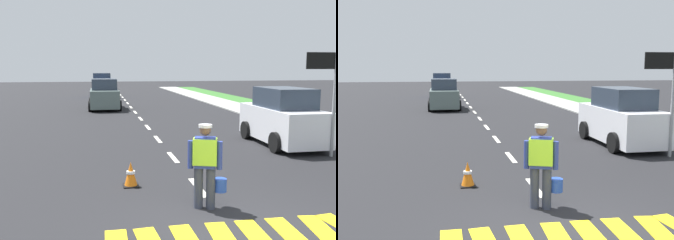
{
  "view_description": "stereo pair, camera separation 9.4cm",
  "coord_description": "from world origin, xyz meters",
  "views": [
    {
      "loc": [
        -2.22,
        -5.49,
        2.76
      ],
      "look_at": [
        -0.06,
        6.2,
        1.1
      ],
      "focal_mm": 40.58,
      "sensor_mm": 36.0,
      "label": 1
    },
    {
      "loc": [
        -2.13,
        -5.5,
        2.76
      ],
      "look_at": [
        -0.06,
        6.2,
        1.1
      ],
      "focal_mm": 40.58,
      "sensor_mm": 36.0,
      "label": 2
    }
  ],
  "objects": [
    {
      "name": "ground_plane",
      "position": [
        0.0,
        21.0,
        0.0
      ],
      "size": [
        96.0,
        96.0,
        0.0
      ],
      "primitive_type": "plane",
      "color": "black"
    },
    {
      "name": "sidewalk_right",
      "position": [
        7.2,
        10.0,
        0.0
      ],
      "size": [
        2.4,
        72.0,
        0.14
      ],
      "primitive_type": "cube",
      "color": "#9E9E99",
      "rests_on": "ground"
    },
    {
      "name": "lane_center_line",
      "position": [
        0.0,
        25.2,
        0.0
      ],
      "size": [
        0.14,
        46.4,
        0.01
      ],
      "color": "silver",
      "rests_on": "ground"
    },
    {
      "name": "road_worker",
      "position": [
        -0.19,
        1.45,
        0.93
      ],
      "size": [
        0.77,
        0.42,
        1.67
      ],
      "color": "#383D4C",
      "rests_on": "ground"
    },
    {
      "name": "lane_direction_sign",
      "position": [
        4.64,
        4.96,
        2.41
      ],
      "size": [
        1.16,
        0.11,
        3.2
      ],
      "color": "gray",
      "rests_on": "ground"
    },
    {
      "name": "traffic_cone_near",
      "position": [
        -1.52,
        3.1,
        0.29
      ],
      "size": [
        0.36,
        0.36,
        0.58
      ],
      "color": "black",
      "rests_on": "ground"
    },
    {
      "name": "car_oncoming_third",
      "position": [
        -1.86,
        29.97,
        1.03
      ],
      "size": [
        2.01,
        3.91,
        2.23
      ],
      "color": "#1E4799",
      "rests_on": "ground"
    },
    {
      "name": "car_oncoming_second",
      "position": [
        -1.81,
        19.93,
        0.93
      ],
      "size": [
        2.07,
        4.19,
        2.0
      ],
      "color": "slate",
      "rests_on": "ground"
    },
    {
      "name": "car_parked_curbside",
      "position": [
        4.22,
        6.96,
        0.95
      ],
      "size": [
        1.87,
        4.05,
        2.04
      ],
      "color": "silver",
      "rests_on": "ground"
    }
  ]
}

